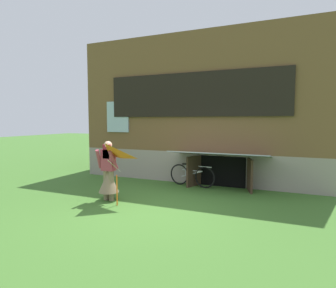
% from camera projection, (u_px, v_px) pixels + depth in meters
% --- Properties ---
extents(ground_plane, '(60.00, 60.00, 0.00)m').
position_uv_depth(ground_plane, '(152.00, 210.00, 6.54)').
color(ground_plane, '#3D6B28').
extents(log_house, '(8.36, 5.92, 4.91)m').
position_uv_depth(log_house, '(212.00, 111.00, 11.27)').
color(log_house, gray).
rests_on(log_house, ground_plane).
extents(person, '(0.61, 0.52, 1.54)m').
position_uv_depth(person, '(108.00, 176.00, 7.30)').
color(person, '#7F6B51').
rests_on(person, ground_plane).
extents(kite, '(0.88, 0.92, 1.41)m').
position_uv_depth(kite, '(105.00, 158.00, 6.68)').
color(kite, orange).
rests_on(kite, ground_plane).
extents(bicycle_silver, '(1.55, 0.31, 0.72)m').
position_uv_depth(bicycle_silver, '(192.00, 175.00, 8.87)').
color(bicycle_silver, black).
rests_on(bicycle_silver, ground_plane).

